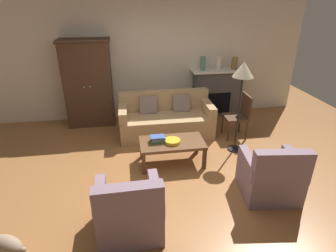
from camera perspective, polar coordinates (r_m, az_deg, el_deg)
ground_plane at (r=4.70m, az=-0.08°, el=-9.31°), size 9.60×9.60×0.00m
back_wall at (r=6.53m, az=-3.65°, el=14.00°), size 7.20×0.10×2.80m
fireplace at (r=6.82m, az=9.92°, el=6.94°), size 1.26×0.48×1.12m
armoire at (r=6.34m, az=-16.06°, el=8.45°), size 1.06×0.57×1.87m
couch at (r=5.81m, az=-0.44°, el=1.38°), size 1.92×0.86×0.86m
coffee_table at (r=4.74m, az=0.83°, el=-3.78°), size 1.10×0.60×0.42m
fruit_bowl at (r=4.67m, az=0.93°, el=-3.15°), size 0.27×0.27×0.06m
book_stack at (r=4.69m, az=-2.13°, el=-2.67°), size 0.26×0.20×0.11m
mantel_vase_jade at (r=6.51m, az=7.19°, el=12.68°), size 0.12×0.12×0.31m
mantel_vase_cream at (r=6.62m, az=10.43°, el=12.65°), size 0.12×0.12×0.30m
mantel_vase_bronze at (r=6.76m, az=13.54°, el=12.51°), size 0.14×0.14×0.27m
armchair_near_left at (r=3.52m, az=-7.93°, el=-17.00°), size 0.79×0.78×0.88m
armchair_near_right at (r=4.30m, az=20.41°, el=-9.75°), size 0.86×0.86×0.88m
side_chair_wooden at (r=5.80m, az=14.61°, el=2.57°), size 0.45×0.45×0.90m
floor_lamp at (r=4.93m, az=15.18°, el=10.09°), size 0.36×0.36×1.68m
dog at (r=3.68m, az=-30.62°, el=-20.31°), size 0.52×0.37×0.39m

